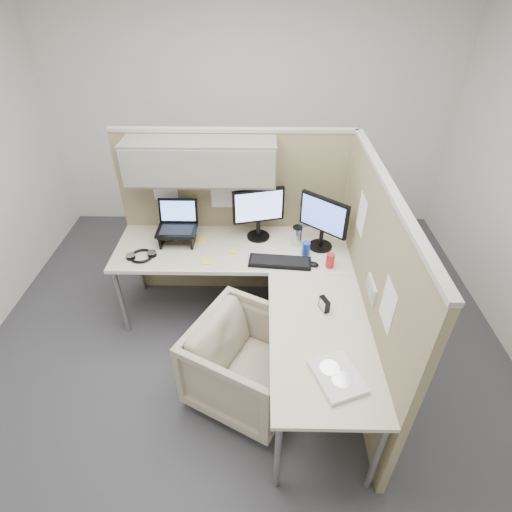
{
  "coord_description": "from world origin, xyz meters",
  "views": [
    {
      "loc": [
        0.14,
        -2.24,
        2.68
      ],
      "look_at": [
        0.1,
        0.25,
        0.85
      ],
      "focal_mm": 28.0,
      "sensor_mm": 36.0,
      "label": 1
    }
  ],
  "objects_px": {
    "desk": "(259,282)",
    "keyboard": "(280,262)",
    "monitor_left": "(258,210)",
    "office_chair": "(247,360)"
  },
  "relations": [
    {
      "from": "desk",
      "to": "keyboard",
      "type": "distance_m",
      "value": 0.26
    },
    {
      "from": "monitor_left",
      "to": "keyboard",
      "type": "distance_m",
      "value": 0.49
    },
    {
      "from": "desk",
      "to": "office_chair",
      "type": "distance_m",
      "value": 0.59
    },
    {
      "from": "desk",
      "to": "keyboard",
      "type": "height_order",
      "value": "keyboard"
    },
    {
      "from": "desk",
      "to": "monitor_left",
      "type": "relative_size",
      "value": 4.29
    },
    {
      "from": "office_chair",
      "to": "keyboard",
      "type": "height_order",
      "value": "keyboard"
    },
    {
      "from": "office_chair",
      "to": "keyboard",
      "type": "distance_m",
      "value": 0.82
    },
    {
      "from": "desk",
      "to": "monitor_left",
      "type": "bearing_deg",
      "value": 91.18
    },
    {
      "from": "office_chair",
      "to": "keyboard",
      "type": "xyz_separation_m",
      "value": [
        0.24,
        0.69,
        0.37
      ]
    },
    {
      "from": "monitor_left",
      "to": "keyboard",
      "type": "relative_size",
      "value": 0.93
    }
  ]
}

